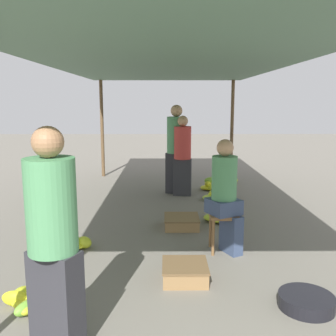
{
  "coord_description": "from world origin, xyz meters",
  "views": [
    {
      "loc": [
        -0.04,
        -1.54,
        1.8
      ],
      "look_at": [
        0.0,
        4.06,
        0.81
      ],
      "focal_mm": 40.0,
      "sensor_mm": 36.0,
      "label": 1
    }
  ],
  "objects": [
    {
      "name": "canopy_post_back_right",
      "position": [
        1.58,
        7.56,
        1.16
      ],
      "size": [
        0.08,
        0.08,
        2.33
      ],
      "primitive_type": "cylinder",
      "color": "brown",
      "rests_on": "ground"
    },
    {
      "name": "stool",
      "position": [
        0.66,
        2.8,
        0.38
      ],
      "size": [
        0.34,
        0.34,
        0.48
      ],
      "color": "brown",
      "rests_on": "ground"
    },
    {
      "name": "crate_near",
      "position": [
        0.2,
        3.69,
        0.08
      ],
      "size": [
        0.5,
        0.5,
        0.16
      ],
      "color": "#9E7A4C",
      "rests_on": "ground"
    },
    {
      "name": "vendor_seated",
      "position": [
        0.68,
        2.79,
        0.73
      ],
      "size": [
        0.46,
        0.46,
        1.38
      ],
      "color": "#384766",
      "rests_on": "ground"
    },
    {
      "name": "vendor_foreground",
      "position": [
        -0.82,
        0.95,
        0.86
      ],
      "size": [
        0.47,
        0.47,
        1.65
      ],
      "color": "#2D2D33",
      "rests_on": "ground"
    },
    {
      "name": "banana_pile_right_3",
      "position": [
        1.34,
        6.81,
        0.06
      ],
      "size": [
        0.54,
        0.45,
        0.14
      ],
      "color": "#BBCF2B",
      "rests_on": "ground"
    },
    {
      "name": "banana_pile_left_1",
      "position": [
        -1.18,
        2.93,
        0.07
      ],
      "size": [
        0.46,
        0.36,
        0.2
      ],
      "color": "#A0C42F",
      "rests_on": "ground"
    },
    {
      "name": "banana_pile_right_2",
      "position": [
        0.87,
        6.04,
        0.1
      ],
      "size": [
        0.38,
        0.38,
        0.27
      ],
      "color": "yellow",
      "rests_on": "ground"
    },
    {
      "name": "canopy_post_back_left",
      "position": [
        -1.58,
        7.56,
        1.16
      ],
      "size": [
        0.08,
        0.08,
        2.33
      ],
      "primitive_type": "cylinder",
      "color": "brown",
      "rests_on": "ground"
    },
    {
      "name": "crate_mid",
      "position": [
        0.16,
        2.04,
        0.09
      ],
      "size": [
        0.47,
        0.47,
        0.17
      ],
      "color": "olive",
      "rests_on": "ground"
    },
    {
      "name": "shopper_walking_mid",
      "position": [
        0.29,
        5.62,
        0.81
      ],
      "size": [
        0.37,
        0.37,
        1.55
      ],
      "color": "#2D2D33",
      "rests_on": "ground"
    },
    {
      "name": "canopy_tarp",
      "position": [
        0.0,
        3.93,
        2.35
      ],
      "size": [
        3.55,
        7.66,
        0.04
      ],
      "primitive_type": "cube",
      "color": "#567A60",
      "rests_on": "canopy_post_front_left"
    },
    {
      "name": "banana_pile_right_1",
      "position": [
        0.82,
        4.0,
        0.08
      ],
      "size": [
        0.52,
        0.53,
        0.25
      ],
      "color": "#AFCA2D",
      "rests_on": "ground"
    },
    {
      "name": "banana_pile_left_0",
      "position": [
        -1.21,
        1.58,
        0.06
      ],
      "size": [
        0.58,
        0.65,
        0.15
      ],
      "color": "#C8D428",
      "rests_on": "ground"
    },
    {
      "name": "banana_pile_right_0",
      "position": [
        0.91,
        5.27,
        0.07
      ],
      "size": [
        0.47,
        0.51,
        0.2
      ],
      "color": "#96C031",
      "rests_on": "ground"
    },
    {
      "name": "shopper_walking_far",
      "position": [
        0.18,
        5.78,
        0.91
      ],
      "size": [
        0.48,
        0.48,
        1.75
      ],
      "color": "#2D2D33",
      "rests_on": "ground"
    },
    {
      "name": "basin_black",
      "position": [
        1.21,
        1.51,
        0.06
      ],
      "size": [
        0.49,
        0.49,
        0.12
      ],
      "color": "black",
      "rests_on": "ground"
    }
  ]
}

